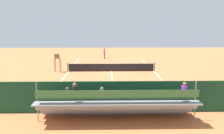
% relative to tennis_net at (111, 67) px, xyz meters
% --- Properties ---
extents(ground_plane, '(60.00, 60.00, 0.00)m').
position_rel_tennis_net_xyz_m(ground_plane, '(0.00, 0.00, -0.50)').
color(ground_plane, '#D17542').
extents(court_line_markings, '(10.10, 22.20, 0.01)m').
position_rel_tennis_net_xyz_m(court_line_markings, '(0.00, -0.04, -0.50)').
color(court_line_markings, white).
rests_on(court_line_markings, ground).
extents(tennis_net, '(10.30, 0.10, 1.07)m').
position_rel_tennis_net_xyz_m(tennis_net, '(0.00, 0.00, 0.00)').
color(tennis_net, black).
rests_on(tennis_net, ground).
extents(backdrop_wall, '(18.00, 0.16, 2.00)m').
position_rel_tennis_net_xyz_m(backdrop_wall, '(0.00, 14.00, 0.50)').
color(backdrop_wall, '#194228').
rests_on(backdrop_wall, ground).
extents(bleacher_stand, '(9.06, 2.40, 2.48)m').
position_rel_tennis_net_xyz_m(bleacher_stand, '(0.06, 15.37, 0.43)').
color(bleacher_stand, gray).
rests_on(bleacher_stand, ground).
extents(umpire_chair, '(0.67, 0.67, 2.14)m').
position_rel_tennis_net_xyz_m(umpire_chair, '(6.20, 0.34, 0.81)').
color(umpire_chair, brown).
rests_on(umpire_chair, ground).
extents(courtside_bench, '(1.80, 0.40, 0.93)m').
position_rel_tennis_net_xyz_m(courtside_bench, '(-2.66, 13.27, 0.06)').
color(courtside_bench, '#9E754C').
rests_on(courtside_bench, ground).
extents(equipment_bag, '(0.90, 0.36, 0.36)m').
position_rel_tennis_net_xyz_m(equipment_bag, '(-1.09, 13.40, -0.32)').
color(equipment_bag, '#B22D2D').
rests_on(equipment_bag, ground).
extents(tennis_player, '(0.39, 0.54, 1.93)m').
position_rel_tennis_net_xyz_m(tennis_player, '(0.88, -11.09, 0.51)').
color(tennis_player, black).
rests_on(tennis_player, ground).
extents(tennis_racket, '(0.42, 0.57, 0.03)m').
position_rel_tennis_net_xyz_m(tennis_racket, '(1.27, -10.52, -0.49)').
color(tennis_racket, black).
rests_on(tennis_racket, ground).
extents(tennis_ball_near, '(0.07, 0.07, 0.07)m').
position_rel_tennis_net_xyz_m(tennis_ball_near, '(-0.46, -8.36, -0.47)').
color(tennis_ball_near, '#CCDB33').
rests_on(tennis_ball_near, ground).
extents(tennis_ball_far, '(0.07, 0.07, 0.07)m').
position_rel_tennis_net_xyz_m(tennis_ball_far, '(-0.93, -9.39, -0.47)').
color(tennis_ball_far, '#CCDB33').
rests_on(tennis_ball_far, ground).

